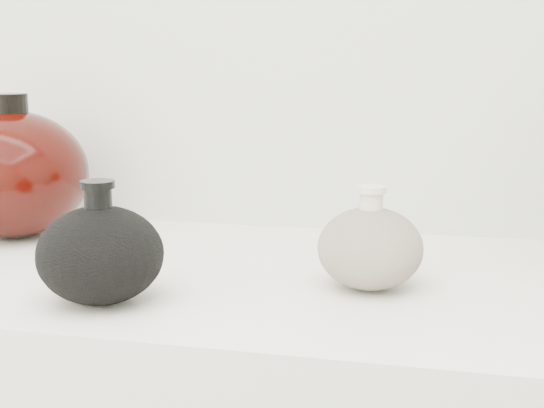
# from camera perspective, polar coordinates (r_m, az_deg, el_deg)

# --- Properties ---
(black_gourd_vase) EXTENTS (0.17, 0.17, 0.13)m
(black_gourd_vase) POSITION_cam_1_polar(r_m,az_deg,el_deg) (0.82, -12.79, -3.67)
(black_gourd_vase) COLOR black
(black_gourd_vase) RESTS_ON display_counter
(cream_gourd_vase) EXTENTS (0.13, 0.13, 0.12)m
(cream_gourd_vase) POSITION_cam_1_polar(r_m,az_deg,el_deg) (0.86, 7.40, -3.26)
(cream_gourd_vase) COLOR beige
(cream_gourd_vase) RESTS_ON display_counter
(left_round_pot) EXTENTS (0.26, 0.26, 0.21)m
(left_round_pot) POSITION_cam_1_polar(r_m,az_deg,el_deg) (1.15, -18.94, 2.18)
(left_round_pot) COLOR black
(left_round_pot) RESTS_ON display_counter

